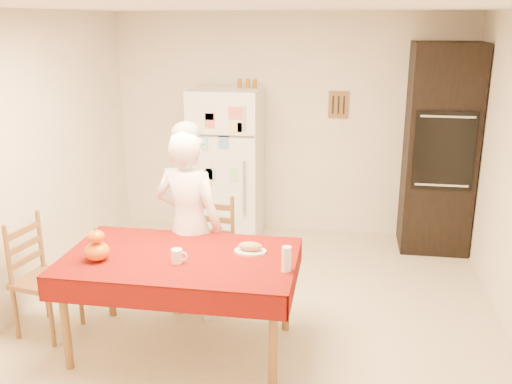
% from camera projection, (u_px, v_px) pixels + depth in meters
% --- Properties ---
extents(floor, '(4.50, 4.50, 0.00)m').
position_uv_depth(floor, '(258.00, 321.00, 4.76)').
color(floor, '#C1B48B').
rests_on(floor, ground).
extents(room_shell, '(4.02, 4.52, 2.51)m').
position_uv_depth(room_shell, '(258.00, 129.00, 4.28)').
color(room_shell, '#F1E5CA').
rests_on(room_shell, ground).
extents(refrigerator, '(0.75, 0.74, 1.70)m').
position_uv_depth(refrigerator, '(227.00, 165.00, 6.38)').
color(refrigerator, white).
rests_on(refrigerator, floor).
extents(oven_cabinet, '(0.70, 0.62, 2.20)m').
position_uv_depth(oven_cabinet, '(439.00, 149.00, 6.00)').
color(oven_cabinet, black).
rests_on(oven_cabinet, floor).
extents(dining_table, '(1.70, 1.00, 0.76)m').
position_uv_depth(dining_table, '(181.00, 265.00, 4.18)').
color(dining_table, brown).
rests_on(dining_table, floor).
extents(chair_far, '(0.47, 0.45, 0.95)m').
position_uv_depth(chair_far, '(209.00, 246.00, 5.00)').
color(chair_far, brown).
rests_on(chair_far, floor).
extents(chair_left, '(0.47, 0.49, 0.95)m').
position_uv_depth(chair_left, '(38.00, 272.00, 4.49)').
color(chair_left, brown).
rests_on(chair_left, floor).
extents(seated_woman, '(0.66, 0.51, 1.60)m').
position_uv_depth(seated_woman, '(189.00, 226.00, 4.65)').
color(seated_woman, white).
rests_on(seated_woman, floor).
extents(coffee_mug, '(0.08, 0.08, 0.10)m').
position_uv_depth(coffee_mug, '(177.00, 256.00, 4.03)').
color(coffee_mug, white).
rests_on(coffee_mug, dining_table).
extents(pumpkin_lower, '(0.18, 0.18, 0.13)m').
position_uv_depth(pumpkin_lower, '(97.00, 251.00, 4.07)').
color(pumpkin_lower, '#CA4204').
rests_on(pumpkin_lower, dining_table).
extents(pumpkin_upper, '(0.12, 0.12, 0.09)m').
position_uv_depth(pumpkin_upper, '(96.00, 236.00, 4.03)').
color(pumpkin_upper, '#CC4204').
rests_on(pumpkin_upper, pumpkin_lower).
extents(wine_glass, '(0.07, 0.07, 0.18)m').
position_uv_depth(wine_glass, '(286.00, 259.00, 3.89)').
color(wine_glass, white).
rests_on(wine_glass, dining_table).
extents(bread_plate, '(0.24, 0.24, 0.02)m').
position_uv_depth(bread_plate, '(250.00, 251.00, 4.22)').
color(bread_plate, white).
rests_on(bread_plate, dining_table).
extents(bread_loaf, '(0.18, 0.10, 0.06)m').
position_uv_depth(bread_loaf, '(250.00, 246.00, 4.20)').
color(bread_loaf, tan).
rests_on(bread_loaf, bread_plate).
extents(spice_jar_left, '(0.05, 0.05, 0.10)m').
position_uv_depth(spice_jar_left, '(240.00, 83.00, 6.14)').
color(spice_jar_left, brown).
rests_on(spice_jar_left, refrigerator).
extents(spice_jar_mid, '(0.05, 0.05, 0.10)m').
position_uv_depth(spice_jar_mid, '(248.00, 84.00, 6.13)').
color(spice_jar_mid, '#8E5519').
rests_on(spice_jar_mid, refrigerator).
extents(spice_jar_right, '(0.05, 0.05, 0.10)m').
position_uv_depth(spice_jar_right, '(255.00, 84.00, 6.12)').
color(spice_jar_right, brown).
rests_on(spice_jar_right, refrigerator).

